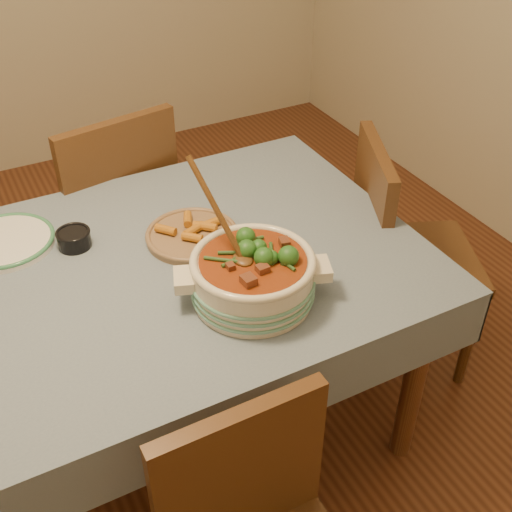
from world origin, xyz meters
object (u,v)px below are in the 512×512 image
at_px(condiment_bowl, 74,238).
at_px(fried_plate, 192,234).
at_px(chair_right, 397,247).
at_px(chair_far, 114,210).
at_px(white_plate, 5,242).
at_px(dining_table, 140,297).
at_px(stew_casserole, 253,274).

bearing_deg(condiment_bowl, fried_plate, -21.63).
bearing_deg(fried_plate, chair_right, -6.11).
xyz_separation_m(fried_plate, chair_far, (-0.09, 0.60, -0.23)).
height_order(white_plate, fried_plate, fried_plate).
bearing_deg(fried_plate, dining_table, -159.43).
relative_size(stew_casserole, condiment_bowl, 3.37).
relative_size(dining_table, chair_right, 1.83).
bearing_deg(condiment_bowl, dining_table, -59.82).
height_order(chair_far, chair_right, chair_far).
bearing_deg(white_plate, chair_right, -13.83).
distance_m(dining_table, fried_plate, 0.25).
height_order(condiment_bowl, chair_far, chair_far).
xyz_separation_m(white_plate, condiment_bowl, (0.18, -0.10, 0.02)).
relative_size(stew_casserole, chair_far, 0.44).
relative_size(stew_casserole, white_plate, 1.12).
bearing_deg(chair_far, stew_casserole, 87.77).
bearing_deg(chair_right, condiment_bowl, 102.95).
bearing_deg(chair_right, white_plate, 100.14).
bearing_deg(fried_plate, chair_far, 98.20).
xyz_separation_m(dining_table, white_plate, (-0.30, 0.31, 0.11)).
height_order(stew_casserole, fried_plate, stew_casserole).
height_order(white_plate, condiment_bowl, condiment_bowl).
xyz_separation_m(condiment_bowl, chair_far, (0.24, 0.47, -0.24)).
height_order(dining_table, chair_right, chair_right).
xyz_separation_m(dining_table, condiment_bowl, (-0.12, 0.21, 0.12)).
distance_m(white_plate, fried_plate, 0.56).
xyz_separation_m(dining_table, chair_right, (0.96, -0.00, -0.14)).
height_order(dining_table, white_plate, white_plate).
xyz_separation_m(condiment_bowl, fried_plate, (0.33, -0.13, -0.01)).
bearing_deg(stew_casserole, chair_far, 97.56).
height_order(dining_table, stew_casserole, stew_casserole).
distance_m(dining_table, stew_casserole, 0.39).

